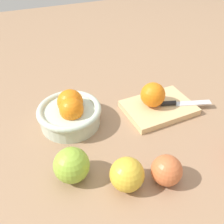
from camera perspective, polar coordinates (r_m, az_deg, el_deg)
ground_plane at (r=0.71m, az=4.30°, el=-3.93°), size 2.40×2.40×0.00m
bowl at (r=0.72m, az=-9.42°, el=-0.07°), size 0.18×0.18×0.10m
cutting_board at (r=0.79m, az=10.43°, el=0.95°), size 0.21×0.16×0.02m
orange_on_board at (r=0.76m, az=9.16°, el=3.85°), size 0.07×0.07×0.07m
knife at (r=0.79m, az=14.81°, el=1.93°), size 0.15×0.06×0.01m
apple_front_center at (r=0.58m, az=11.82°, el=-12.81°), size 0.07×0.07×0.07m
apple_front_left at (r=0.56m, az=3.39°, el=-13.82°), size 0.08×0.08×0.08m
apple_front_left_2 at (r=0.58m, az=-9.07°, el=-11.71°), size 0.08×0.08×0.08m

